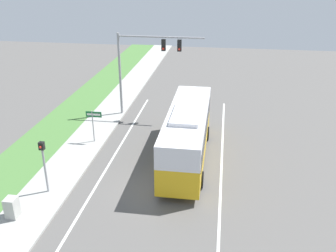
{
  "coord_description": "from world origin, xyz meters",
  "views": [
    {
      "loc": [
        3.33,
        -17.95,
        11.95
      ],
      "look_at": [
        -0.11,
        4.86,
        1.87
      ],
      "focal_mm": 40.0,
      "sensor_mm": 36.0,
      "label": 1
    }
  ],
  "objects_px": {
    "bus": "(187,132)",
    "signal_gantry": "(144,58)",
    "pedestrian_signal": "(44,159)",
    "utility_cabinet": "(12,208)",
    "street_sign": "(93,121)"
  },
  "relations": [
    {
      "from": "bus",
      "to": "signal_gantry",
      "type": "distance_m",
      "value": 8.88
    },
    {
      "from": "bus",
      "to": "pedestrian_signal",
      "type": "bearing_deg",
      "value": -144.98
    },
    {
      "from": "utility_cabinet",
      "to": "signal_gantry",
      "type": "bearing_deg",
      "value": 75.72
    },
    {
      "from": "bus",
      "to": "street_sign",
      "type": "height_order",
      "value": "bus"
    },
    {
      "from": "pedestrian_signal",
      "to": "street_sign",
      "type": "xyz_separation_m",
      "value": [
        0.51,
        6.62,
        -0.46
      ]
    },
    {
      "from": "signal_gantry",
      "to": "pedestrian_signal",
      "type": "distance_m",
      "value": 13.0
    },
    {
      "from": "bus",
      "to": "signal_gantry",
      "type": "relative_size",
      "value": 1.5
    },
    {
      "from": "signal_gantry",
      "to": "utility_cabinet",
      "type": "height_order",
      "value": "signal_gantry"
    },
    {
      "from": "signal_gantry",
      "to": "pedestrian_signal",
      "type": "bearing_deg",
      "value": -103.82
    },
    {
      "from": "bus",
      "to": "utility_cabinet",
      "type": "xyz_separation_m",
      "value": [
        -8.04,
        -7.57,
        -1.34
      ]
    },
    {
      "from": "bus",
      "to": "utility_cabinet",
      "type": "distance_m",
      "value": 11.13
    },
    {
      "from": "pedestrian_signal",
      "to": "utility_cabinet",
      "type": "bearing_deg",
      "value": -106.58
    },
    {
      "from": "bus",
      "to": "street_sign",
      "type": "bearing_deg",
      "value": 167.6
    },
    {
      "from": "bus",
      "to": "signal_gantry",
      "type": "height_order",
      "value": "signal_gantry"
    },
    {
      "from": "signal_gantry",
      "to": "pedestrian_signal",
      "type": "xyz_separation_m",
      "value": [
        -3.03,
        -12.33,
        -2.79
      ]
    }
  ]
}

